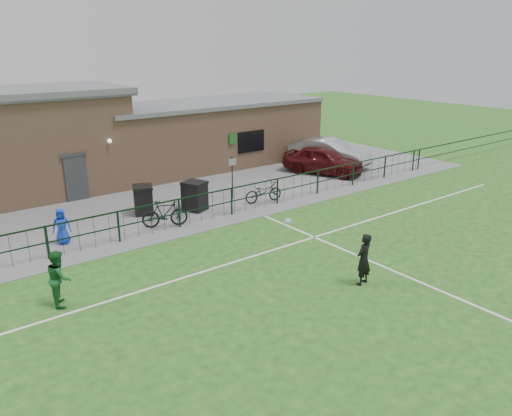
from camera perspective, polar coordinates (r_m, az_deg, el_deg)
ground at (r=15.10m, az=11.76°, el=-9.50°), size 90.00×90.00×0.00m
paving_strip at (r=25.30m, az=-11.77°, el=2.07°), size 34.00×13.00×0.02m
pitch_line_touch at (r=20.53m, az=-4.75°, el=-1.46°), size 28.00×0.10×0.01m
pitch_line_mid at (r=17.66m, az=1.98°, el=-4.81°), size 28.00×0.10×0.01m
pitch_line_perp at (r=16.53m, az=16.38°, el=-7.31°), size 0.10×16.00×0.01m
perimeter_fence at (r=20.50m, az=-5.09°, el=0.25°), size 28.00×0.10×1.20m
wheelie_bin_left at (r=21.63m, az=-12.77°, el=0.82°), size 1.02×1.07×1.15m
wheelie_bin_right at (r=21.71m, az=-7.02°, el=1.28°), size 1.08×1.13×1.19m
sign_post at (r=23.02m, az=-2.72°, el=3.43°), size 0.08×0.08×2.00m
car_maroon at (r=27.91m, az=7.71°, el=5.44°), size 3.34×4.76×1.50m
car_silver at (r=29.66m, az=8.35°, el=6.27°), size 3.09×5.11×1.59m
bicycle_d at (r=19.94m, az=-10.38°, el=-0.64°), size 1.86×1.14×1.08m
bicycle_e at (r=22.69m, az=0.85°, el=1.85°), size 1.89×0.94×0.95m
spectator_child at (r=19.24m, az=-21.33°, el=-1.96°), size 0.76×0.63×1.33m
goalkeeper_kick at (r=15.33m, az=11.95°, el=-5.63°), size 1.27×2.86×1.62m
outfield_player at (r=14.91m, az=-21.55°, el=-7.43°), size 0.77×0.89×1.59m
ball_ground at (r=17.93m, az=-21.78°, el=-5.46°), size 0.22×0.22×0.22m
clubhouse at (r=27.16m, az=-16.57°, el=7.61°), size 24.25×5.40×4.96m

